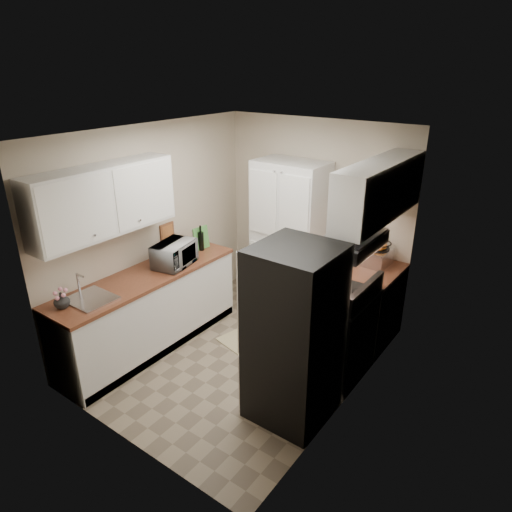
# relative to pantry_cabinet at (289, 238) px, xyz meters

# --- Properties ---
(ground) EXTENTS (3.20, 3.20, 0.00)m
(ground) POSITION_rel_pantry_cabinet_xyz_m (0.20, -1.32, -1.00)
(ground) COLOR #7A6B56
(ground) RESTS_ON ground
(room_shell) EXTENTS (2.64, 3.24, 2.52)m
(room_shell) POSITION_rel_pantry_cabinet_xyz_m (0.18, -1.32, 0.63)
(room_shell) COLOR #BAAD96
(room_shell) RESTS_ON ground
(pantry_cabinet) EXTENTS (0.90, 0.55, 2.00)m
(pantry_cabinet) POSITION_rel_pantry_cabinet_xyz_m (0.00, 0.00, 0.00)
(pantry_cabinet) COLOR silver
(pantry_cabinet) RESTS_ON ground
(base_cabinet_left) EXTENTS (0.60, 2.30, 0.88)m
(base_cabinet_left) POSITION_rel_pantry_cabinet_xyz_m (-0.79, -1.75, -0.56)
(base_cabinet_left) COLOR silver
(base_cabinet_left) RESTS_ON ground
(countertop_left) EXTENTS (0.63, 2.33, 0.04)m
(countertop_left) POSITION_rel_pantry_cabinet_xyz_m (-0.79, -1.75, -0.10)
(countertop_left) COLOR brown
(countertop_left) RESTS_ON base_cabinet_left
(base_cabinet_right) EXTENTS (0.60, 0.80, 0.88)m
(base_cabinet_right) POSITION_rel_pantry_cabinet_xyz_m (1.19, -0.12, -0.56)
(base_cabinet_right) COLOR silver
(base_cabinet_right) RESTS_ON ground
(countertop_right) EXTENTS (0.63, 0.83, 0.04)m
(countertop_right) POSITION_rel_pantry_cabinet_xyz_m (1.19, -0.12, -0.10)
(countertop_right) COLOR brown
(countertop_right) RESTS_ON base_cabinet_right
(electric_range) EXTENTS (0.71, 0.78, 1.13)m
(electric_range) POSITION_rel_pantry_cabinet_xyz_m (1.17, -0.93, -0.52)
(electric_range) COLOR #B7B7BC
(electric_range) RESTS_ON ground
(refrigerator) EXTENTS (0.70, 0.72, 1.70)m
(refrigerator) POSITION_rel_pantry_cabinet_xyz_m (1.14, -1.73, -0.15)
(refrigerator) COLOR #B7B7BC
(refrigerator) RESTS_ON ground
(microwave) EXTENTS (0.44, 0.57, 0.28)m
(microwave) POSITION_rel_pantry_cabinet_xyz_m (-0.71, -1.37, 0.06)
(microwave) COLOR silver
(microwave) RESTS_ON countertop_left
(wine_bottle) EXTENTS (0.07, 0.07, 0.30)m
(wine_bottle) POSITION_rel_pantry_cabinet_xyz_m (-0.78, -0.84, 0.07)
(wine_bottle) COLOR black
(wine_bottle) RESTS_ON countertop_left
(flower_vase) EXTENTS (0.19, 0.19, 0.16)m
(flower_vase) POSITION_rel_pantry_cabinet_xyz_m (-0.87, -2.72, -0.00)
(flower_vase) COLOR white
(flower_vase) RESTS_ON countertop_left
(cutting_board) EXTENTS (0.04, 0.23, 0.29)m
(cutting_board) POSITION_rel_pantry_cabinet_xyz_m (-0.81, -0.81, 0.07)
(cutting_board) COLOR #4B9741
(cutting_board) RESTS_ON countertop_left
(toaster_oven) EXTENTS (0.28, 0.35, 0.19)m
(toaster_oven) POSITION_rel_pantry_cabinet_xyz_m (1.19, 0.02, 0.02)
(toaster_oven) COLOR #B1B0B5
(toaster_oven) RESTS_ON countertop_right
(fruit_basket) EXTENTS (0.36, 0.36, 0.12)m
(fruit_basket) POSITION_rel_pantry_cabinet_xyz_m (1.18, 0.05, 0.17)
(fruit_basket) COLOR orange
(fruit_basket) RESTS_ON toaster_oven
(kitchen_mat) EXTENTS (0.76, 1.02, 0.01)m
(kitchen_mat) POSITION_rel_pantry_cabinet_xyz_m (0.13, -0.85, -0.99)
(kitchen_mat) COLOR tan
(kitchen_mat) RESTS_ON ground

